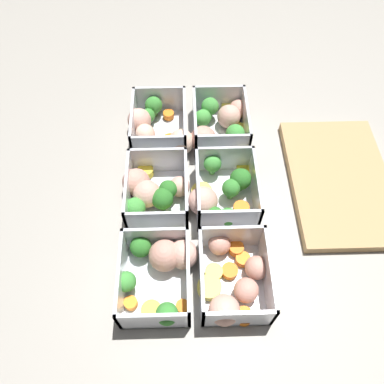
{
  "coord_description": "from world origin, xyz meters",
  "views": [
    {
      "loc": [
        0.36,
        -0.01,
        0.58
      ],
      "look_at": [
        0.0,
        0.0,
        0.02
      ],
      "focal_mm": 35.0,
      "sensor_mm": 36.0,
      "label": 1
    }
  ],
  "objects_px": {
    "container_near_right": "(161,270)",
    "container_far_left": "(220,123)",
    "container_near_left": "(158,127)",
    "container_near_center": "(153,192)",
    "container_far_center": "(221,192)",
    "container_far_right": "(233,280)"
  },
  "relations": [
    {
      "from": "container_near_right",
      "to": "container_far_left",
      "type": "distance_m",
      "value": 0.33
    },
    {
      "from": "container_near_left",
      "to": "container_near_center",
      "type": "bearing_deg",
      "value": -1.76
    },
    {
      "from": "container_near_right",
      "to": "container_far_center",
      "type": "relative_size",
      "value": 0.97
    },
    {
      "from": "container_far_left",
      "to": "container_near_right",
      "type": "bearing_deg",
      "value": -20.27
    },
    {
      "from": "container_near_left",
      "to": "container_near_right",
      "type": "relative_size",
      "value": 1.02
    },
    {
      "from": "container_near_left",
      "to": "container_far_right",
      "type": "height_order",
      "value": "same"
    },
    {
      "from": "container_near_left",
      "to": "container_far_center",
      "type": "relative_size",
      "value": 0.99
    },
    {
      "from": "container_far_right",
      "to": "container_far_center",
      "type": "bearing_deg",
      "value": -177.15
    },
    {
      "from": "container_near_center",
      "to": "container_far_left",
      "type": "xyz_separation_m",
      "value": [
        -0.16,
        0.13,
        0.0
      ]
    },
    {
      "from": "container_near_center",
      "to": "container_far_center",
      "type": "height_order",
      "value": "same"
    },
    {
      "from": "container_near_center",
      "to": "container_far_left",
      "type": "relative_size",
      "value": 1.03
    },
    {
      "from": "container_far_center",
      "to": "container_far_right",
      "type": "xyz_separation_m",
      "value": [
        0.16,
        0.01,
        -0.0
      ]
    },
    {
      "from": "container_near_left",
      "to": "container_near_center",
      "type": "distance_m",
      "value": 0.16
    },
    {
      "from": "container_far_left",
      "to": "container_far_right",
      "type": "relative_size",
      "value": 0.94
    },
    {
      "from": "container_far_center",
      "to": "container_near_center",
      "type": "bearing_deg",
      "value": -91.41
    },
    {
      "from": "container_near_right",
      "to": "container_far_center",
      "type": "height_order",
      "value": "same"
    },
    {
      "from": "container_near_center",
      "to": "container_far_right",
      "type": "height_order",
      "value": "same"
    },
    {
      "from": "container_far_right",
      "to": "container_near_left",
      "type": "bearing_deg",
      "value": -158.89
    },
    {
      "from": "container_far_left",
      "to": "container_far_center",
      "type": "bearing_deg",
      "value": -3.01
    },
    {
      "from": "container_far_left",
      "to": "container_far_center",
      "type": "distance_m",
      "value": 0.16
    },
    {
      "from": "container_near_right",
      "to": "container_far_left",
      "type": "relative_size",
      "value": 0.95
    },
    {
      "from": "container_far_center",
      "to": "container_near_right",
      "type": "bearing_deg",
      "value": -36.28
    }
  ]
}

